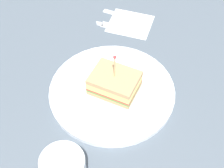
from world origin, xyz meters
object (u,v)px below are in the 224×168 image
at_px(plate, 112,91).
at_px(fork, 114,26).
at_px(napkin, 130,24).
at_px(knife, 121,15).
at_px(sandwich_half_center, 114,82).

xyz_separation_m(plate, fork, (0.04, 0.23, -0.00)).
bearing_deg(napkin, knife, 114.77).
height_order(plate, knife, plate).
bearing_deg(plate, napkin, 70.44).
distance_m(napkin, knife, 0.04).
distance_m(plate, knife, 0.28).
relative_size(fork, knife, 1.06).
bearing_deg(sandwich_half_center, napkin, 71.56).
xyz_separation_m(sandwich_half_center, knife, (0.06, 0.27, -0.03)).
xyz_separation_m(sandwich_half_center, napkin, (0.08, 0.23, -0.03)).
bearing_deg(fork, plate, -98.91).
bearing_deg(fork, napkin, 6.40).
bearing_deg(sandwich_half_center, fork, 82.42).
height_order(plate, napkin, plate).
bearing_deg(fork, knife, 56.88).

